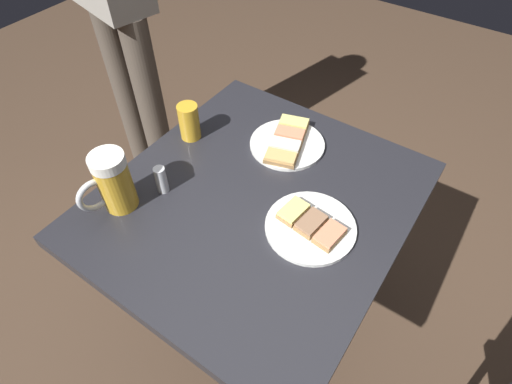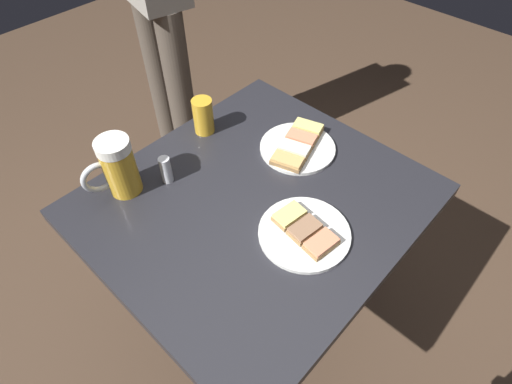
{
  "view_description": "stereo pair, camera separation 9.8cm",
  "coord_description": "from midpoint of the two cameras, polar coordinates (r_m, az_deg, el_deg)",
  "views": [
    {
      "loc": [
        0.37,
        -0.54,
        1.52
      ],
      "look_at": [
        0.0,
        0.0,
        0.79
      ],
      "focal_mm": 28.61,
      "sensor_mm": 36.0,
      "label": 1
    },
    {
      "loc": [
        0.45,
        -0.48,
        1.52
      ],
      "look_at": [
        0.0,
        0.0,
        0.79
      ],
      "focal_mm": 28.61,
      "sensor_mm": 36.0,
      "label": 2
    }
  ],
  "objects": [
    {
      "name": "plate_far",
      "position": [
        1.12,
        8.36,
        6.24
      ],
      "size": [
        0.2,
        0.21,
        0.03
      ],
      "color": "white",
      "rests_on": "cafe_table"
    },
    {
      "name": "cafe_table",
      "position": [
        1.13,
        2.49,
        -6.64
      ],
      "size": [
        0.69,
        0.77,
        0.77
      ],
      "color": "black",
      "rests_on": "ground_plane"
    },
    {
      "name": "plate_near",
      "position": [
        0.93,
        9.81,
        -5.7
      ],
      "size": [
        0.21,
        0.21,
        0.03
      ],
      "color": "white",
      "rests_on": "cafe_table"
    },
    {
      "name": "salt_shaker",
      "position": [
        1.02,
        -9.83,
        2.95
      ],
      "size": [
        0.03,
        0.03,
        0.07
      ],
      "primitive_type": "cylinder",
      "color": "silver",
      "rests_on": "cafe_table"
    },
    {
      "name": "beer_mug",
      "position": [
        0.99,
        -16.17,
        3.17
      ],
      "size": [
        0.08,
        0.13,
        0.15
      ],
      "color": "gold",
      "rests_on": "cafe_table"
    },
    {
      "name": "beer_glass_small",
      "position": [
        1.15,
        -4.95,
        10.42
      ],
      "size": [
        0.06,
        0.06,
        0.1
      ],
      "primitive_type": "cylinder",
      "color": "gold",
      "rests_on": "cafe_table"
    },
    {
      "name": "ground_plane",
      "position": [
        1.65,
        1.79,
        -18.56
      ],
      "size": [
        6.0,
        6.0,
        0.0
      ],
      "primitive_type": "plane",
      "color": "#4C3828"
    }
  ]
}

